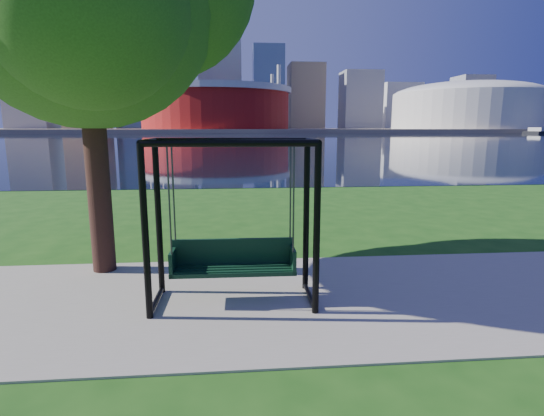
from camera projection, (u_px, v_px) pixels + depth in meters
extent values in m
plane|color=#1E5114|center=(256.00, 288.00, 7.17)|extent=(900.00, 900.00, 0.00)
cube|color=#9E937F|center=(257.00, 299.00, 6.68)|extent=(120.00, 4.00, 0.03)
cube|color=black|center=(235.00, 138.00, 106.99)|extent=(900.00, 180.00, 0.02)
cube|color=#937F60|center=(234.00, 130.00, 306.44)|extent=(900.00, 228.00, 2.00)
cylinder|color=maroon|center=(216.00, 109.00, 233.86)|extent=(80.00, 80.00, 22.00)
cylinder|color=silver|center=(216.00, 91.00, 232.08)|extent=(83.00, 83.00, 3.00)
cylinder|color=silver|center=(272.00, 102.00, 254.37)|extent=(2.00, 2.00, 32.00)
cylinder|color=silver|center=(161.00, 101.00, 248.66)|extent=(2.00, 2.00, 32.00)
cylinder|color=silver|center=(148.00, 96.00, 211.48)|extent=(2.00, 2.00, 32.00)
cylinder|color=silver|center=(279.00, 97.00, 217.18)|extent=(2.00, 2.00, 32.00)
cylinder|color=beige|center=(467.00, 111.00, 246.62)|extent=(84.00, 84.00, 20.00)
ellipsoid|color=beige|center=(468.00, 95.00, 244.94)|extent=(84.00, 84.00, 15.12)
cube|color=gray|center=(30.00, 83.00, 292.25)|extent=(28.00, 28.00, 62.00)
cube|color=#998466|center=(83.00, 62.00, 283.51)|extent=(26.00, 26.00, 88.00)
cube|color=slate|center=(137.00, 63.00, 309.92)|extent=(30.00, 24.00, 95.00)
cube|color=gray|center=(176.00, 76.00, 295.10)|extent=(24.00, 24.00, 72.00)
cube|color=silver|center=(220.00, 76.00, 326.31)|extent=(32.00, 28.00, 80.00)
cube|color=slate|center=(268.00, 88.00, 306.93)|extent=(22.00, 22.00, 58.00)
cube|color=#998466|center=(306.00, 97.00, 325.15)|extent=(26.00, 26.00, 48.00)
cube|color=gray|center=(360.00, 100.00, 319.39)|extent=(28.00, 24.00, 42.00)
cube|color=silver|center=(399.00, 106.00, 347.88)|extent=(30.00, 26.00, 36.00)
cube|color=gray|center=(470.00, 103.00, 332.27)|extent=(24.00, 24.00, 40.00)
cube|color=#998466|center=(506.00, 109.00, 351.17)|extent=(26.00, 26.00, 32.00)
cylinder|color=black|center=(145.00, 235.00, 5.76)|extent=(0.10, 0.10, 2.47)
cylinder|color=black|center=(317.00, 232.00, 5.93)|extent=(0.10, 0.10, 2.47)
cylinder|color=black|center=(159.00, 220.00, 6.71)|extent=(0.10, 0.10, 2.47)
cylinder|color=black|center=(306.00, 218.00, 6.88)|extent=(0.10, 0.10, 2.47)
cylinder|color=black|center=(231.00, 143.00, 5.62)|extent=(2.36, 0.13, 0.10)
cylinder|color=black|center=(232.00, 141.00, 6.56)|extent=(2.36, 0.13, 0.10)
cylinder|color=black|center=(148.00, 142.00, 6.00)|extent=(0.11, 0.97, 0.10)
cylinder|color=black|center=(156.00, 300.00, 6.45)|extent=(0.09, 0.97, 0.08)
cylinder|color=black|center=(313.00, 142.00, 6.17)|extent=(0.11, 0.97, 0.10)
cylinder|color=black|center=(310.00, 296.00, 6.62)|extent=(0.09, 0.97, 0.08)
cube|color=black|center=(234.00, 270.00, 6.45)|extent=(1.88, 0.51, 0.06)
cube|color=black|center=(234.00, 251.00, 6.61)|extent=(1.88, 0.08, 0.41)
cube|color=black|center=(173.00, 262.00, 6.36)|extent=(0.06, 0.48, 0.36)
cube|color=black|center=(293.00, 259.00, 6.49)|extent=(0.06, 0.48, 0.36)
cylinder|color=#38383D|center=(169.00, 202.00, 5.99)|extent=(0.03, 0.03, 1.56)
cylinder|color=#38383D|center=(294.00, 201.00, 6.11)|extent=(0.03, 0.03, 1.56)
cylinder|color=#38383D|center=(174.00, 198.00, 6.38)|extent=(0.03, 0.03, 1.56)
cylinder|color=#38383D|center=(290.00, 196.00, 6.50)|extent=(0.03, 0.03, 1.56)
cylinder|color=black|center=(97.00, 161.00, 7.63)|extent=(0.41, 0.41, 4.14)
sphere|color=#295318|center=(89.00, 6.00, 6.21)|extent=(3.01, 3.01, 3.01)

